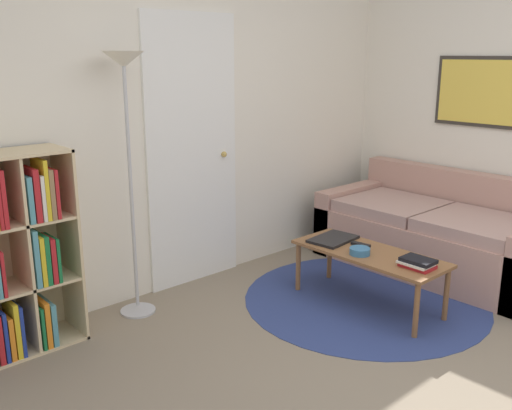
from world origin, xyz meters
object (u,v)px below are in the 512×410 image
floor_lamp (126,102)px  coffee_table (369,257)px  couch (440,235)px  laptop (333,239)px  bowl (360,251)px

floor_lamp → coffee_table: bearing=-38.1°
couch → laptop: couch is taller
couch → laptop: 1.09m
couch → bowl: (-1.15, -0.05, 0.14)m
coffee_table → laptop: 0.34m
couch → coffee_table: 1.06m
floor_lamp → laptop: bearing=-27.4°
coffee_table → laptop: bearing=88.9°
coffee_table → bowl: (-0.09, 0.01, 0.07)m
bowl → laptop: bearing=72.7°
floor_lamp → couch: floor_lamp is taller
floor_lamp → bowl: (1.18, -0.99, -1.02)m
laptop → couch: bearing=-14.6°
couch → bowl: 1.16m
laptop → floor_lamp: bearing=152.6°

